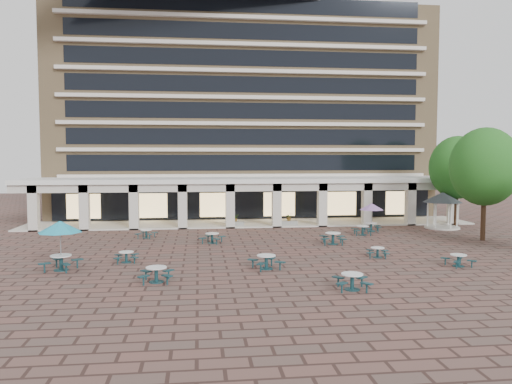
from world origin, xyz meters
TOP-DOWN VIEW (x-y plane):
  - ground at (0.00, 0.00)m, footprint 120.00×120.00m
  - apartment_building at (0.00, 25.47)m, footprint 40.00×15.50m
  - retail_arcade at (0.00, 14.80)m, footprint 42.00×6.60m
  - picnic_table_0 at (-9.28, -1.63)m, footprint 1.59×1.59m
  - picnic_table_1 at (-7.07, -6.71)m, footprint 1.78×1.78m
  - picnic_table_2 at (2.37, -9.25)m, footprint 1.94×1.94m
  - picnic_table_3 at (6.34, -1.93)m, footprint 1.71×1.71m
  - picnic_table_4 at (-12.61, -3.37)m, footprint 2.41×2.41m
  - picnic_table_5 at (-1.11, -4.36)m, footprint 2.10×2.10m
  - picnic_table_7 at (10.10, -4.95)m, footprint 1.72×1.72m
  - picnic_table_8 at (-9.02, 7.52)m, footprint 1.76×1.76m
  - picnic_table_9 at (-3.94, 4.56)m, footprint 2.04×2.04m
  - picnic_table_10 at (4.83, 3.13)m, footprint 2.13×2.13m
  - picnic_table_11 at (9.77, 8.90)m, footprint 2.08×2.08m
  - picnic_table_13 at (8.38, 7.03)m, footprint 1.89×1.89m
  - gazebo at (16.71, 9.99)m, footprint 3.43×3.43m
  - tree_east_a at (16.67, 3.47)m, footprint 5.17×5.17m
  - tree_east_c at (18.41, 10.74)m, footprint 4.97×4.97m
  - planter_left at (-1.58, 12.90)m, footprint 1.50×0.60m
  - planter_right at (3.36, 12.90)m, footprint 1.50×0.71m

SIDE VIEW (x-z plane):
  - ground at x=0.00m, z-range 0.00..0.00m
  - picnic_table_3 at x=6.34m, z-range 0.06..0.71m
  - picnic_table_0 at x=-9.28m, z-range 0.06..0.73m
  - picnic_table_8 at x=-9.02m, z-range 0.06..0.73m
  - picnic_table_7 at x=10.10m, z-range 0.07..0.77m
  - planter_left at x=-1.58m, z-range -0.15..1.00m
  - picnic_table_9 at x=-3.94m, z-range 0.07..0.82m
  - picnic_table_13 at x=8.38m, z-range 0.07..0.84m
  - planter_right at x=3.36m, z-range -0.14..1.07m
  - picnic_table_1 at x=-7.07m, z-range 0.08..0.87m
  - picnic_table_2 at x=2.37m, z-range 0.08..0.87m
  - picnic_table_5 at x=-1.11m, z-range 0.08..0.88m
  - picnic_table_10 at x=4.83m, z-range 0.08..0.93m
  - picnic_table_11 at x=9.77m, z-range 0.84..3.24m
  - picnic_table_4 at x=-12.61m, z-range 0.97..3.75m
  - gazebo at x=16.71m, z-range 0.81..4.01m
  - retail_arcade at x=0.00m, z-range 0.80..5.20m
  - tree_east_c at x=18.41m, z-range 1.27..9.55m
  - tree_east_a at x=16.67m, z-range 1.32..9.93m
  - apartment_building at x=0.00m, z-range 0.00..25.20m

